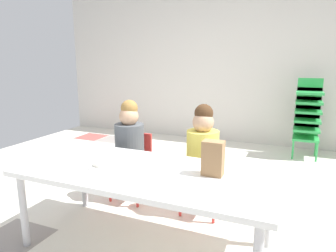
{
  "coord_description": "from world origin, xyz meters",
  "views": [
    {
      "loc": [
        0.89,
        -2.27,
        1.25
      ],
      "look_at": [
        0.08,
        -0.35,
        0.81
      ],
      "focal_mm": 32.32,
      "sensor_mm": 36.0,
      "label": 1
    }
  ],
  "objects_px": {
    "craft_table": "(145,176)",
    "paper_bag_brown": "(213,158)",
    "paper_plate_near_edge": "(100,166)",
    "seated_child_near_camera": "(130,141)",
    "kid_chair_green_stack": "(308,114)",
    "seated_child_middle_seat": "(203,149)",
    "donut_powdered_on_plate": "(100,163)"
  },
  "relations": [
    {
      "from": "craft_table",
      "to": "paper_bag_brown",
      "type": "xyz_separation_m",
      "value": [
        0.43,
        0.08,
        0.16
      ]
    },
    {
      "from": "paper_bag_brown",
      "to": "paper_plate_near_edge",
      "type": "bearing_deg",
      "value": -168.98
    },
    {
      "from": "seated_child_near_camera",
      "to": "kid_chair_green_stack",
      "type": "xyz_separation_m",
      "value": [
        1.5,
        2.02,
        0.02
      ]
    },
    {
      "from": "seated_child_middle_seat",
      "to": "donut_powdered_on_plate",
      "type": "height_order",
      "value": "seated_child_middle_seat"
    },
    {
      "from": "seated_child_middle_seat",
      "to": "paper_plate_near_edge",
      "type": "bearing_deg",
      "value": -127.93
    },
    {
      "from": "craft_table",
      "to": "paper_plate_near_edge",
      "type": "xyz_separation_m",
      "value": [
        -0.31,
        -0.06,
        0.05
      ]
    },
    {
      "from": "craft_table",
      "to": "donut_powdered_on_plate",
      "type": "xyz_separation_m",
      "value": [
        -0.31,
        -0.06,
        0.07
      ]
    },
    {
      "from": "paper_bag_brown",
      "to": "donut_powdered_on_plate",
      "type": "relative_size",
      "value": 2.14
    },
    {
      "from": "paper_plate_near_edge",
      "to": "donut_powdered_on_plate",
      "type": "distance_m",
      "value": 0.02
    },
    {
      "from": "seated_child_middle_seat",
      "to": "kid_chair_green_stack",
      "type": "distance_m",
      "value": 2.18
    },
    {
      "from": "paper_plate_near_edge",
      "to": "donut_powdered_on_plate",
      "type": "xyz_separation_m",
      "value": [
        0.0,
        0.0,
        0.02
      ]
    },
    {
      "from": "craft_table",
      "to": "paper_bag_brown",
      "type": "height_order",
      "value": "paper_bag_brown"
    },
    {
      "from": "seated_child_middle_seat",
      "to": "paper_plate_near_edge",
      "type": "distance_m",
      "value": 0.85
    },
    {
      "from": "donut_powdered_on_plate",
      "to": "paper_bag_brown",
      "type": "bearing_deg",
      "value": 11.02
    },
    {
      "from": "kid_chair_green_stack",
      "to": "craft_table",
      "type": "bearing_deg",
      "value": -111.45
    },
    {
      "from": "donut_powdered_on_plate",
      "to": "paper_plate_near_edge",
      "type": "bearing_deg",
      "value": 0.0
    },
    {
      "from": "seated_child_near_camera",
      "to": "kid_chair_green_stack",
      "type": "height_order",
      "value": "kid_chair_green_stack"
    },
    {
      "from": "seated_child_near_camera",
      "to": "paper_bag_brown",
      "type": "height_order",
      "value": "seated_child_near_camera"
    },
    {
      "from": "craft_table",
      "to": "donut_powdered_on_plate",
      "type": "relative_size",
      "value": 16.45
    },
    {
      "from": "craft_table",
      "to": "paper_bag_brown",
      "type": "distance_m",
      "value": 0.47
    },
    {
      "from": "craft_table",
      "to": "seated_child_near_camera",
      "type": "xyz_separation_m",
      "value": [
        -0.47,
        0.61,
        0.05
      ]
    },
    {
      "from": "paper_plate_near_edge",
      "to": "donut_powdered_on_plate",
      "type": "relative_size",
      "value": 1.75
    },
    {
      "from": "seated_child_middle_seat",
      "to": "donut_powdered_on_plate",
      "type": "bearing_deg",
      "value": -127.93
    },
    {
      "from": "paper_bag_brown",
      "to": "paper_plate_near_edge",
      "type": "height_order",
      "value": "paper_bag_brown"
    },
    {
      "from": "paper_plate_near_edge",
      "to": "seated_child_near_camera",
      "type": "bearing_deg",
      "value": 103.15
    },
    {
      "from": "paper_bag_brown",
      "to": "paper_plate_near_edge",
      "type": "relative_size",
      "value": 1.22
    },
    {
      "from": "craft_table",
      "to": "paper_bag_brown",
      "type": "bearing_deg",
      "value": 11.0
    },
    {
      "from": "kid_chair_green_stack",
      "to": "donut_powdered_on_plate",
      "type": "relative_size",
      "value": 10.1
    },
    {
      "from": "paper_bag_brown",
      "to": "craft_table",
      "type": "bearing_deg",
      "value": -169.0
    },
    {
      "from": "kid_chair_green_stack",
      "to": "donut_powdered_on_plate",
      "type": "height_order",
      "value": "kid_chair_green_stack"
    },
    {
      "from": "seated_child_near_camera",
      "to": "paper_plate_near_edge",
      "type": "relative_size",
      "value": 5.1
    },
    {
      "from": "kid_chair_green_stack",
      "to": "paper_plate_near_edge",
      "type": "distance_m",
      "value": 3.0
    }
  ]
}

